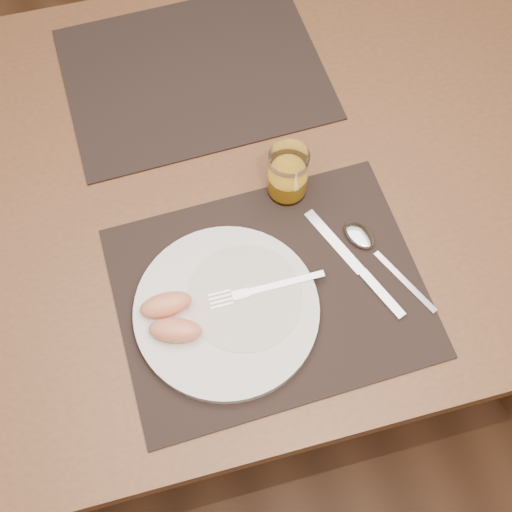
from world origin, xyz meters
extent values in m
plane|color=brown|center=(0.00, 0.00, 0.00)|extent=(5.00, 5.00, 0.00)
cube|color=brown|center=(0.00, 0.00, 0.73)|extent=(1.40, 0.90, 0.04)
cylinder|color=brown|center=(0.62, 0.37, 0.35)|extent=(0.06, 0.06, 0.71)
cube|color=black|center=(0.00, -0.22, 0.75)|extent=(0.46, 0.37, 0.00)
cube|color=black|center=(-0.02, 0.22, 0.75)|extent=(0.46, 0.37, 0.00)
cylinder|color=white|center=(-0.07, -0.24, 0.76)|extent=(0.27, 0.27, 0.02)
cylinder|color=white|center=(-0.04, -0.23, 0.77)|extent=(0.17, 0.17, 0.00)
cube|color=silver|center=(0.03, -0.22, 0.77)|extent=(0.12, 0.01, 0.00)
cube|color=silver|center=(-0.04, -0.22, 0.77)|extent=(0.03, 0.01, 0.00)
cube|color=silver|center=(-0.07, -0.22, 0.77)|extent=(0.03, 0.02, 0.00)
cube|color=silver|center=(0.12, -0.17, 0.76)|extent=(0.06, 0.13, 0.00)
cube|color=silver|center=(0.16, -0.27, 0.76)|extent=(0.05, 0.09, 0.01)
cube|color=silver|center=(0.20, -0.26, 0.76)|extent=(0.06, 0.12, 0.00)
ellipsoid|color=silver|center=(0.16, -0.17, 0.76)|extent=(0.06, 0.07, 0.01)
cylinder|color=white|center=(0.07, -0.06, 0.80)|extent=(0.06, 0.06, 0.09)
cylinder|color=orange|center=(0.07, -0.06, 0.78)|extent=(0.05, 0.05, 0.04)
ellipsoid|color=#FB9366|center=(-0.15, -0.26, 0.79)|extent=(0.08, 0.06, 0.03)
ellipsoid|color=#FB9366|center=(-0.15, -0.21, 0.79)|extent=(0.08, 0.04, 0.03)
camera|label=1|loc=(-0.11, -0.57, 1.63)|focal=45.00mm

